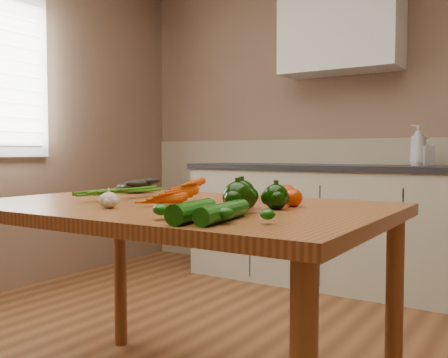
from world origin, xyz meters
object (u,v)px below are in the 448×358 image
carrot_bunch (159,192)px  tomato_c (293,198)px  pepper_a (242,194)px  tomato_b (286,194)px  leafy_greens (138,181)px  garlic_bulb (109,200)px  zucchini_b (192,211)px  soap_bottle_b (425,151)px  zucchini_a (223,212)px  pepper_c (238,197)px  soap_bottle_a (418,145)px  pepper_b (276,197)px  table (176,228)px  tomato_a (244,192)px

carrot_bunch → tomato_c: 0.51m
pepper_a → tomato_b: 0.21m
tomato_c → tomato_b: bearing=131.0°
tomato_b → leafy_greens: bearing=171.5°
garlic_bulb → zucchini_b: (0.43, -0.11, 0.00)m
tomato_c → zucchini_b: tomato_c is taller
soap_bottle_b → zucchini_a: soap_bottle_b is taller
pepper_c → tomato_c: bearing=74.7°
soap_bottle_a → pepper_b: size_ratio=3.48×
soap_bottle_a → zucchini_a: 2.52m
zucchini_a → pepper_a: bearing=111.7°
soap_bottle_b → zucchini_a: size_ratio=0.78×
table → tomato_a: bearing=45.3°
tomato_b → tomato_c: size_ratio=1.14×
pepper_b → zucchini_a: (0.01, -0.34, -0.02)m
tomato_b → zucchini_a: tomato_b is taller
soap_bottle_a → carrot_bunch: bearing=10.3°
tomato_a → garlic_bulb: bearing=-122.1°
zucchini_a → zucchini_b: (-0.06, -0.05, 0.00)m
soap_bottle_a → pepper_a: soap_bottle_a is taller
carrot_bunch → leafy_greens: (-0.38, 0.30, 0.02)m
soap_bottle_b → zucchini_a: (-0.03, -2.55, -0.17)m
leafy_greens → tomato_c: bearing=-12.0°
soap_bottle_b → tomato_b: size_ratio=2.62×
tomato_b → zucchini_b: (-0.01, -0.55, -0.01)m
pepper_c → zucchini_a: pepper_c is taller
soap_bottle_a → garlic_bulb: 2.51m
pepper_b → tomato_c: (0.02, 0.10, -0.01)m
soap_bottle_a → garlic_bulb: bearing=11.6°
table → zucchini_b: zucchini_b is taller
tomato_b → zucchini_a: 0.50m
leafy_greens → tomato_b: size_ratio=2.80×
soap_bottle_b → zucchini_b: (-0.09, -2.60, -0.17)m
carrot_bunch → tomato_b: size_ratio=3.64×
carrot_bunch → zucchini_a: bearing=-33.5°
soap_bottle_a → carrot_bunch: size_ratio=1.02×
tomato_a → zucchini_b: (0.16, -0.54, -0.01)m
table → tomato_b: bearing=28.6°
soap_bottle_a → tomato_b: size_ratio=3.73×
zucchini_b → pepper_b: bearing=82.3°
tomato_c → tomato_a: bearing=166.4°
leafy_greens → tomato_b: (0.82, -0.12, -0.02)m
zucchini_b → tomato_a: bearing=106.3°
pepper_b → pepper_c: pepper_c is taller
table → pepper_a: (0.28, -0.00, 0.14)m
tomato_b → zucchini_a: bearing=-84.2°
garlic_bulb → pepper_c: size_ratio=0.66×
leafy_greens → garlic_bulb: leafy_greens is taller
pepper_b → tomato_a: pepper_b is taller
leafy_greens → table: bearing=-33.9°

